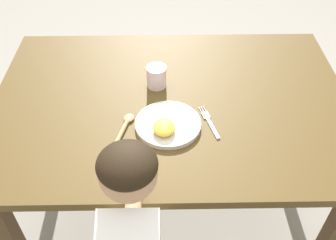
{
  "coord_description": "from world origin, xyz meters",
  "views": [
    {
      "loc": [
        -0.03,
        -1.15,
        1.7
      ],
      "look_at": [
        -0.02,
        -0.14,
        0.74
      ],
      "focal_mm": 40.56,
      "sensor_mm": 36.0,
      "label": 1
    }
  ],
  "objects": [
    {
      "name": "spoon",
      "position": [
        -0.18,
        -0.17,
        0.73
      ],
      "size": [
        0.08,
        0.2,
        0.02
      ],
      "rotation": [
        0.0,
        0.0,
        1.29
      ],
      "color": "tan",
      "rests_on": "dining_table"
    },
    {
      "name": "ground_plane",
      "position": [
        0.0,
        0.0,
        0.0
      ],
      "size": [
        8.0,
        8.0,
        0.0
      ],
      "primitive_type": "plane",
      "color": "gray"
    },
    {
      "name": "drinking_cup",
      "position": [
        -0.06,
        0.09,
        0.77
      ],
      "size": [
        0.08,
        0.08,
        0.09
      ],
      "primitive_type": "cylinder",
      "color": "silver",
      "rests_on": "dining_table"
    },
    {
      "name": "fork",
      "position": [
        0.14,
        -0.14,
        0.72
      ],
      "size": [
        0.07,
        0.18,
        0.01
      ],
      "rotation": [
        0.0,
        0.0,
        1.85
      ],
      "color": "silver",
      "rests_on": "dining_table"
    },
    {
      "name": "plate",
      "position": [
        -0.02,
        -0.16,
        0.74
      ],
      "size": [
        0.24,
        0.24,
        0.05
      ],
      "color": "silver",
      "rests_on": "dining_table"
    },
    {
      "name": "dining_table",
      "position": [
        0.0,
        0.0,
        0.63
      ],
      "size": [
        1.42,
        0.97,
        0.72
      ],
      "color": "#4E3A19",
      "rests_on": "ground_plane"
    }
  ]
}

